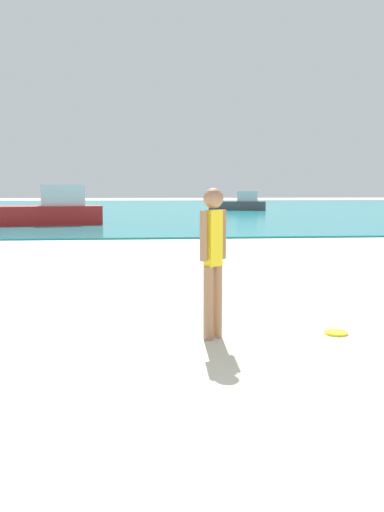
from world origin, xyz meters
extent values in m
cube|color=teal|center=(0.00, 45.08, 0.03)|extent=(160.00, 60.00, 0.06)
cylinder|color=#936B4C|center=(0.21, 3.66, 0.38)|extent=(0.10, 0.10, 0.76)
cylinder|color=#936B4C|center=(0.11, 3.58, 0.38)|extent=(0.10, 0.10, 0.76)
cube|color=yellow|center=(0.16, 3.62, 1.04)|extent=(0.20, 0.19, 0.57)
sphere|color=#936B4C|center=(0.16, 3.62, 1.44)|extent=(0.21, 0.21, 0.21)
cylinder|color=#936B4C|center=(0.27, 3.71, 1.07)|extent=(0.08, 0.08, 0.51)
cylinder|color=#936B4C|center=(0.05, 3.53, 1.07)|extent=(0.08, 0.08, 0.51)
cylinder|color=yellow|center=(1.49, 3.67, 0.01)|extent=(0.25, 0.25, 0.03)
cube|color=red|center=(-4.65, 21.77, 0.45)|extent=(5.15, 2.53, 0.79)
cube|color=silver|center=(-3.78, 21.94, 1.29)|extent=(1.96, 1.44, 0.89)
cube|color=#4C4C51|center=(6.54, 37.33, 0.38)|extent=(4.21, 1.99, 0.65)
cube|color=silver|center=(7.26, 37.20, 1.07)|extent=(1.59, 1.15, 0.73)
camera|label=1|loc=(-0.60, -1.85, 1.53)|focal=38.42mm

